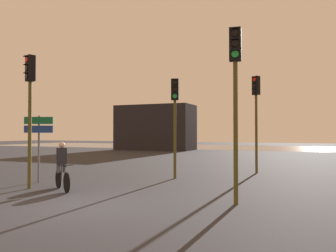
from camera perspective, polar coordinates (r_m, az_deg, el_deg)
name	(u,v)px	position (r m, az deg, el deg)	size (l,w,h in m)	color
ground_plane	(77,206)	(9.12, -15.49, -13.34)	(120.00, 120.00, 0.00)	#28282D
water_strip	(258,148)	(44.52, 15.38, -3.66)	(80.00, 16.00, 0.01)	slate
distant_building	(155,128)	(37.57, -2.23, -0.28)	(8.75, 4.00, 5.09)	black
traffic_light_far_right	(256,106)	(16.30, 15.09, 3.40)	(0.40, 0.42, 4.65)	#4C4719
traffic_light_near_left	(30,96)	(12.35, -22.91, 4.82)	(0.39, 0.41, 4.62)	#4C4719
traffic_light_center	(175,109)	(13.89, 1.21, 3.00)	(0.38, 0.40, 4.22)	#4C4719
traffic_light_near_right	(235,82)	(9.12, 11.66, 7.50)	(0.35, 0.37, 4.78)	#4C4719
direction_sign_post	(39,136)	(13.69, -21.60, -1.67)	(1.01, 0.49, 2.60)	slate
cyclist	(62,166)	(11.62, -18.00, -6.60)	(1.42, 1.01, 1.62)	black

